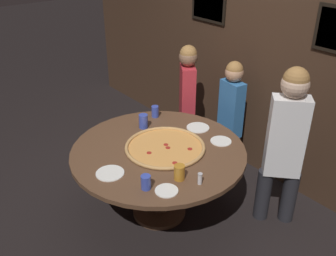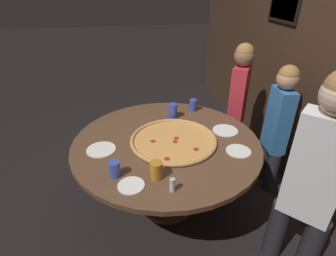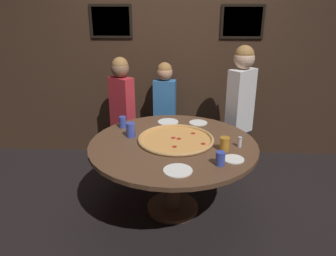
# 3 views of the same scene
# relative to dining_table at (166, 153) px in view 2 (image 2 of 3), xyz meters

# --- Properties ---
(ground_plane) EXTENTS (24.00, 24.00, 0.00)m
(ground_plane) POSITION_rel_dining_table_xyz_m (0.00, 0.00, -0.61)
(ground_plane) COLOR black
(back_wall) EXTENTS (6.40, 0.08, 2.60)m
(back_wall) POSITION_rel_dining_table_xyz_m (0.00, 1.39, 0.69)
(back_wall) COLOR #3D281C
(back_wall) RESTS_ON ground_plane
(dining_table) EXTENTS (1.59, 1.59, 0.74)m
(dining_table) POSITION_rel_dining_table_xyz_m (0.00, 0.00, 0.00)
(dining_table) COLOR brown
(dining_table) RESTS_ON ground_plane
(giant_pizza) EXTENTS (0.73, 0.73, 0.03)m
(giant_pizza) POSITION_rel_dining_table_xyz_m (0.03, 0.06, 0.14)
(giant_pizza) COLOR #E0994C
(giant_pizza) RESTS_ON dining_table
(drink_cup_near_left) EXTENTS (0.09, 0.09, 0.14)m
(drink_cup_near_left) POSITION_rel_dining_table_xyz_m (-0.42, 0.14, 0.20)
(drink_cup_near_left) COLOR #384CB7
(drink_cup_near_left) RESTS_ON dining_table
(drink_cup_near_right) EXTENTS (0.09, 0.09, 0.13)m
(drink_cup_near_right) POSITION_rel_dining_table_xyz_m (0.46, -0.15, 0.19)
(drink_cup_near_right) COLOR #BC7A23
(drink_cup_near_right) RESTS_ON dining_table
(drink_cup_beside_pizza) EXTENTS (0.08, 0.08, 0.12)m
(drink_cup_beside_pizza) POSITION_rel_dining_table_xyz_m (0.39, -0.43, 0.19)
(drink_cup_beside_pizza) COLOR #384CB7
(drink_cup_beside_pizza) RESTS_ON dining_table
(drink_cup_far_right) EXTENTS (0.08, 0.08, 0.12)m
(drink_cup_far_right) POSITION_rel_dining_table_xyz_m (-0.54, 0.37, 0.19)
(drink_cup_far_right) COLOR #384CB7
(drink_cup_far_right) RESTS_ON dining_table
(white_plate_far_back) EXTENTS (0.20, 0.20, 0.01)m
(white_plate_far_back) POSITION_rel_dining_table_xyz_m (0.26, 0.54, 0.13)
(white_plate_far_back) COLOR white
(white_plate_far_back) RESTS_ON dining_table
(white_plate_beside_cup) EXTENTS (0.23, 0.23, 0.01)m
(white_plate_beside_cup) POSITION_rel_dining_table_xyz_m (-0.07, 0.55, 0.13)
(white_plate_beside_cup) COLOR white
(white_plate_beside_cup) RESTS_ON dining_table
(white_plate_left_side) EXTENTS (0.18, 0.18, 0.01)m
(white_plate_left_side) POSITION_rel_dining_table_xyz_m (0.52, -0.32, 0.13)
(white_plate_left_side) COLOR white
(white_plate_left_side) RESTS_ON dining_table
(white_plate_right_side) EXTENTS (0.23, 0.23, 0.01)m
(white_plate_right_side) POSITION_rel_dining_table_xyz_m (0.05, -0.54, 0.13)
(white_plate_right_side) COLOR white
(white_plate_right_side) RESTS_ON dining_table
(condiment_shaker) EXTENTS (0.04, 0.04, 0.10)m
(condiment_shaker) POSITION_rel_dining_table_xyz_m (0.61, -0.06, 0.18)
(condiment_shaker) COLOR silver
(condiment_shaker) RESTS_ON dining_table
(diner_far_left) EXTENTS (0.36, 0.30, 1.39)m
(diner_far_left) POSITION_rel_dining_table_xyz_m (-0.64, 0.92, 0.18)
(diner_far_left) COLOR #232328
(diner_far_left) RESTS_ON ground_plane
(diner_side_right) EXTENTS (0.38, 0.36, 1.54)m
(diner_side_right) POSITION_rel_dining_table_xyz_m (0.76, 0.82, 0.27)
(diner_side_right) COLOR #232328
(diner_side_right) RESTS_ON ground_plane
(diner_centre_back) EXTENTS (0.33, 0.19, 1.30)m
(diner_centre_back) POSITION_rel_dining_table_xyz_m (-0.13, 1.11, 0.13)
(diner_centre_back) COLOR #232328
(diner_centre_back) RESTS_ON ground_plane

